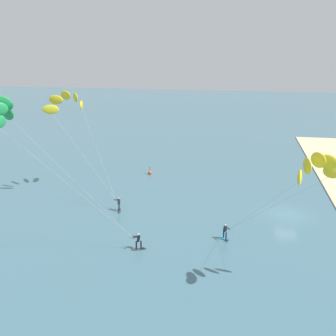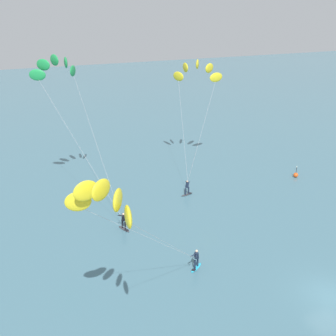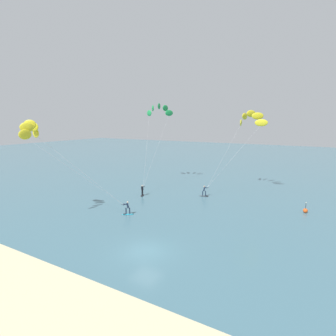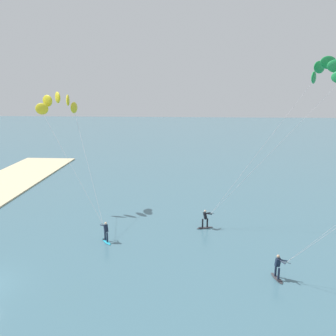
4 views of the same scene
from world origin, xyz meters
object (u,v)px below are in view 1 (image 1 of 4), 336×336
at_px(kitesurfer_far_out, 9,117).
at_px(marker_buoy, 150,172).
at_px(kitesurfer_mid_water, 311,172).
at_px(kitesurfer_nearshore, 68,105).

relative_size(kitesurfer_far_out, marker_buoy, 10.64).
bearing_deg(kitesurfer_far_out, kitesurfer_mid_water, -93.81).
bearing_deg(marker_buoy, kitesurfer_nearshore, 139.81).
distance_m(kitesurfer_nearshore, kitesurfer_far_out, 16.33).
relative_size(kitesurfer_nearshore, kitesurfer_far_out, 0.90).
relative_size(kitesurfer_mid_water, kitesurfer_far_out, 0.79).
relative_size(kitesurfer_nearshore, marker_buoy, 9.55).
bearing_deg(kitesurfer_nearshore, marker_buoy, -40.19).
bearing_deg(marker_buoy, kitesurfer_mid_water, -146.98).
distance_m(kitesurfer_nearshore, kitesurfer_mid_water, 31.24).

